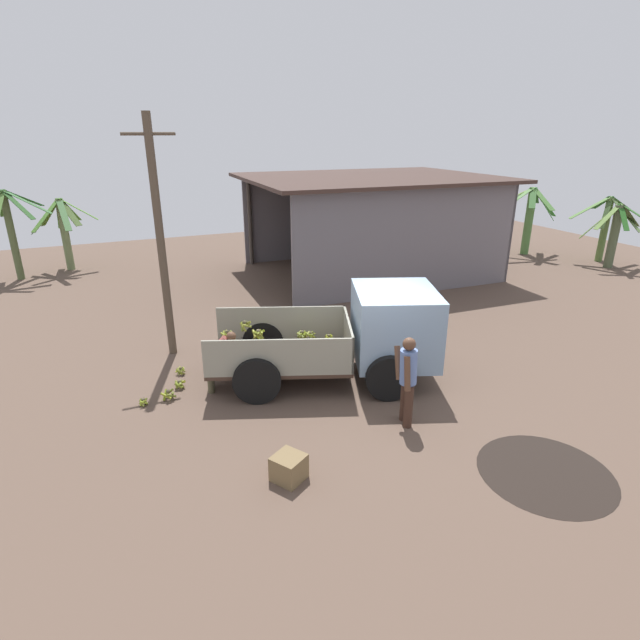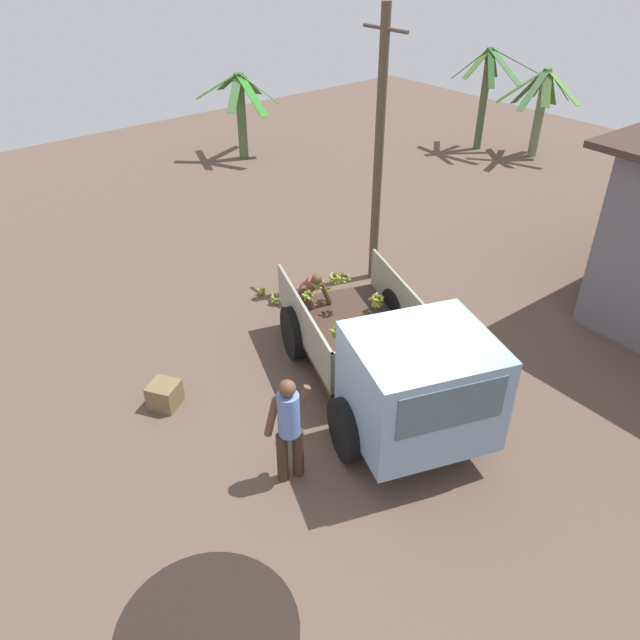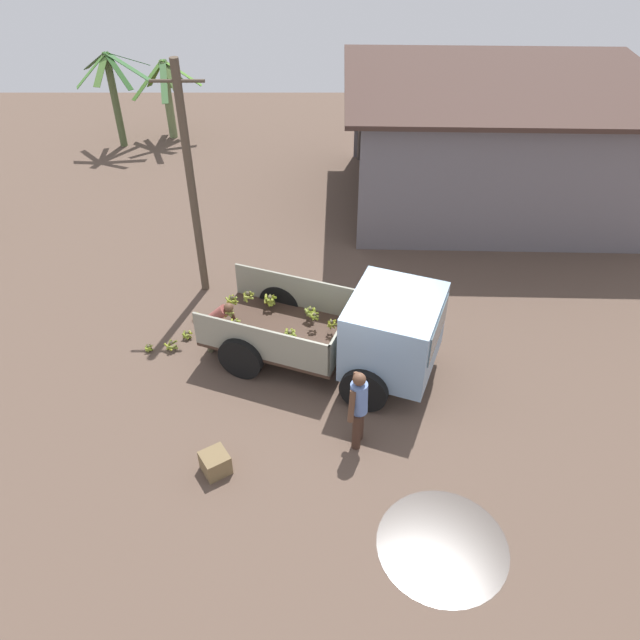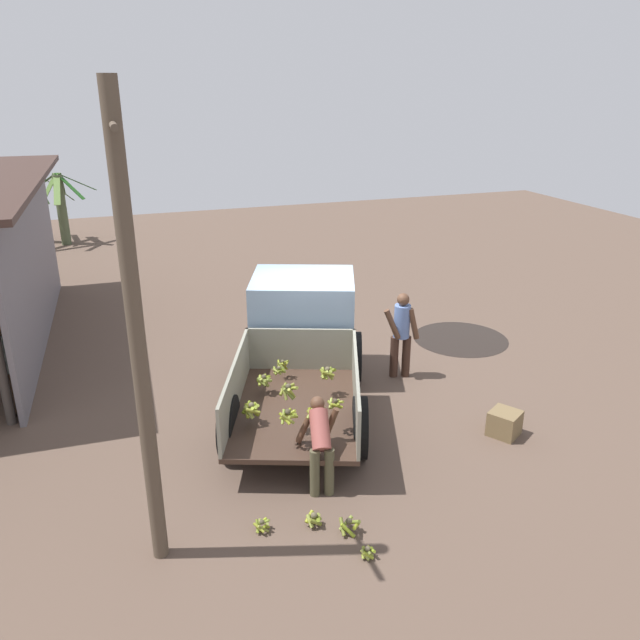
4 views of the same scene
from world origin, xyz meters
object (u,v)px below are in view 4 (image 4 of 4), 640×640
utility_pole (137,343)px  banana_bunch_on_ground_0 (368,552)px  person_foreground_visitor (402,331)px  cargo_truck (302,331)px  banana_bunch_on_ground_1 (262,525)px  banana_bunch_on_ground_3 (314,519)px  person_worker_loading (320,441)px  person_bystander_near_shed (5,365)px  wooden_crate_0 (504,423)px  banana_bunch_on_ground_2 (349,525)px

utility_pole → banana_bunch_on_ground_0: bearing=-110.7°
person_foreground_visitor → cargo_truck: bearing=-83.9°
banana_bunch_on_ground_0 → banana_bunch_on_ground_1: 1.41m
person_foreground_visitor → banana_bunch_on_ground_3: size_ratio=6.82×
utility_pole → banana_bunch_on_ground_0: utility_pole is taller
cargo_truck → person_worker_loading: (-3.18, 0.75, -0.33)m
cargo_truck → person_bystander_near_shed: cargo_truck is taller
person_foreground_visitor → banana_bunch_on_ground_0: person_foreground_visitor is taller
person_bystander_near_shed → wooden_crate_0: (-3.38, -7.69, -0.74)m
person_bystander_near_shed → wooden_crate_0: bearing=-174.8°
person_bystander_near_shed → banana_bunch_on_ground_3: size_ratio=6.75×
person_bystander_near_shed → utility_pole: bearing=144.2°
banana_bunch_on_ground_1 → wooden_crate_0: size_ratio=0.52×
cargo_truck → banana_bunch_on_ground_1: 4.36m
utility_pole → banana_bunch_on_ground_3: (-0.13, -1.94, -2.70)m
wooden_crate_0 → banana_bunch_on_ground_0: bearing=120.3°
utility_pole → banana_bunch_on_ground_1: size_ratio=23.16×
person_worker_loading → wooden_crate_0: (0.33, -3.31, -0.54)m
banana_bunch_on_ground_1 → banana_bunch_on_ground_3: size_ratio=0.94×
utility_pole → banana_bunch_on_ground_1: (-0.01, -1.28, -2.72)m
banana_bunch_on_ground_1 → banana_bunch_on_ground_2: bearing=-110.7°
utility_pole → banana_bunch_on_ground_0: 3.72m
person_foreground_visitor → person_bystander_near_shed: (0.86, 7.02, -0.01)m
utility_pole → person_foreground_visitor: (3.53, -4.95, -1.86)m
cargo_truck → banana_bunch_on_ground_2: (-4.25, 0.72, -0.96)m
cargo_truck → banana_bunch_on_ground_2: bearing=-169.0°
cargo_truck → banana_bunch_on_ground_0: size_ratio=27.33×
utility_pole → banana_bunch_on_ground_3: size_ratio=21.79×
banana_bunch_on_ground_1 → banana_bunch_on_ground_3: 0.67m
banana_bunch_on_ground_1 → wooden_crate_0: 4.45m
person_foreground_visitor → banana_bunch_on_ground_1: (-3.53, 3.68, -0.86)m
banana_bunch_on_ground_1 → wooden_crate_0: (1.01, -4.34, 0.11)m
cargo_truck → person_foreground_visitor: (-0.32, -1.90, -0.13)m
banana_bunch_on_ground_2 → utility_pole: bearing=80.2°
banana_bunch_on_ground_1 → banana_bunch_on_ground_3: (-0.12, -0.66, 0.02)m
wooden_crate_0 → person_foreground_visitor: bearing=14.7°
utility_pole → banana_bunch_on_ground_2: (-0.40, -2.32, -2.69)m
banana_bunch_on_ground_2 → wooden_crate_0: 3.58m
cargo_truck → wooden_crate_0: (-2.85, -2.57, -0.87)m
banana_bunch_on_ground_0 → banana_bunch_on_ground_2: (0.50, 0.05, 0.04)m
wooden_crate_0 → cargo_truck: bearing=42.0°
person_bystander_near_shed → banana_bunch_on_ground_0: bearing=159.0°
person_foreground_visitor → banana_bunch_on_ground_1: size_ratio=7.25×
banana_bunch_on_ground_1 → wooden_crate_0: bearing=-76.9°
person_bystander_near_shed → banana_bunch_on_ground_2: 6.55m
banana_bunch_on_ground_2 → banana_bunch_on_ground_3: (0.27, 0.39, -0.01)m
person_foreground_visitor → banana_bunch_on_ground_2: bearing=-18.0°
banana_bunch_on_ground_3 → person_foreground_visitor: bearing=-39.5°
cargo_truck → banana_bunch_on_ground_0: cargo_truck is taller
person_worker_loading → utility_pole: bearing=117.6°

